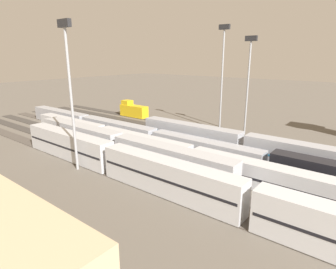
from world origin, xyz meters
TOP-DOWN VIEW (x-y plane):
  - ground_plane at (0.00, 0.00)m, footprint 400.00×400.00m
  - track_bed_0 at (0.00, -17.50)m, footprint 140.00×2.80m
  - track_bed_1 at (0.00, -12.50)m, footprint 140.00×2.80m
  - track_bed_2 at (0.00, -7.50)m, footprint 140.00×2.80m
  - track_bed_3 at (0.00, -2.50)m, footprint 140.00×2.80m
  - track_bed_4 at (0.00, 2.50)m, footprint 140.00×2.80m
  - track_bed_5 at (0.00, 7.50)m, footprint 140.00×2.80m
  - track_bed_6 at (0.00, 12.50)m, footprint 140.00×2.80m
  - track_bed_7 at (0.00, 17.50)m, footprint 140.00×2.80m
  - train_on_track_6 at (9.38, 12.50)m, footprint 47.20×3.06m
  - train_on_track_0 at (35.82, -17.50)m, footprint 10.00×3.00m
  - train_on_track_4 at (10.70, 2.50)m, footprint 90.60×3.00m
  - train_on_track_7 at (-6.11, 17.50)m, footprint 71.40×3.06m
  - train_on_track_3 at (-8.49, -2.50)m, footprint 47.20×3.06m
  - train_on_track_5 at (8.62, 7.50)m, footprint 71.40×3.06m
  - light_mast_0 at (5.72, -19.69)m, footprint 2.80×0.70m
  - light_mast_1 at (11.92, 19.99)m, footprint 2.80×0.70m
  - light_mast_2 at (-1.32, -19.60)m, footprint 2.80×0.70m

SIDE VIEW (x-z plane):
  - ground_plane at x=0.00m, z-range 0.00..0.00m
  - track_bed_0 at x=0.00m, z-range 0.00..0.12m
  - track_bed_1 at x=0.00m, z-range 0.00..0.12m
  - track_bed_2 at x=0.00m, z-range 0.00..0.12m
  - track_bed_3 at x=0.00m, z-range 0.00..0.12m
  - track_bed_4 at x=0.00m, z-range 0.00..0.12m
  - track_bed_5 at x=0.00m, z-range 0.00..0.12m
  - track_bed_6 at x=0.00m, z-range 0.00..0.12m
  - track_bed_7 at x=0.00m, z-range 0.00..0.12m
  - train_on_track_5 at x=8.62m, z-range 0.09..3.89m
  - train_on_track_4 at x=10.70m, z-range -0.11..4.29m
  - train_on_track_0 at x=35.82m, z-range -0.34..4.66m
  - train_on_track_6 at x=9.38m, z-range 0.10..5.10m
  - train_on_track_3 at x=-8.49m, z-range 0.12..5.12m
  - train_on_track_7 at x=-6.11m, z-range 0.12..5.12m
  - light_mast_2 at x=-1.32m, z-range 3.55..27.09m
  - light_mast_1 at x=11.92m, z-range 3.59..28.00m
  - light_mast_0 at x=5.72m, z-range 3.70..30.14m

